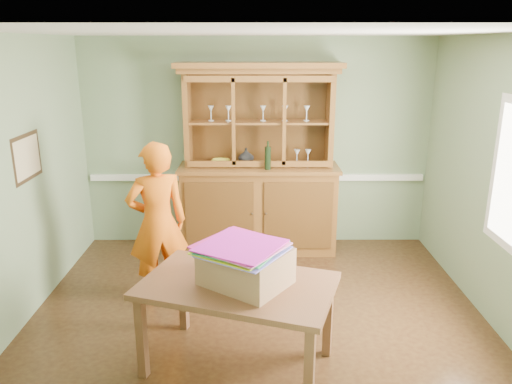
{
  "coord_description": "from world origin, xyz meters",
  "views": [
    {
      "loc": [
        -0.02,
        -4.43,
        2.61
      ],
      "look_at": [
        -0.01,
        0.4,
        1.17
      ],
      "focal_mm": 35.0,
      "sensor_mm": 36.0,
      "label": 1
    }
  ],
  "objects_px": {
    "cardboard_box": "(246,266)",
    "person": "(158,223)",
    "dining_table": "(238,293)",
    "china_hutch": "(259,187)"
  },
  "relations": [
    {
      "from": "cardboard_box",
      "to": "person",
      "type": "xyz_separation_m",
      "value": [
        -0.92,
        1.16,
        -0.06
      ]
    },
    {
      "from": "dining_table",
      "to": "person",
      "type": "relative_size",
      "value": 1.02
    },
    {
      "from": "china_hutch",
      "to": "person",
      "type": "distance_m",
      "value": 1.72
    },
    {
      "from": "cardboard_box",
      "to": "person",
      "type": "bearing_deg",
      "value": 128.31
    },
    {
      "from": "person",
      "to": "china_hutch",
      "type": "bearing_deg",
      "value": -149.07
    },
    {
      "from": "dining_table",
      "to": "person",
      "type": "distance_m",
      "value": 1.45
    },
    {
      "from": "dining_table",
      "to": "person",
      "type": "height_order",
      "value": "person"
    },
    {
      "from": "china_hutch",
      "to": "dining_table",
      "type": "height_order",
      "value": "china_hutch"
    },
    {
      "from": "china_hutch",
      "to": "cardboard_box",
      "type": "xyz_separation_m",
      "value": [
        -0.12,
        -2.54,
        0.07
      ]
    },
    {
      "from": "cardboard_box",
      "to": "person",
      "type": "height_order",
      "value": "person"
    }
  ]
}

